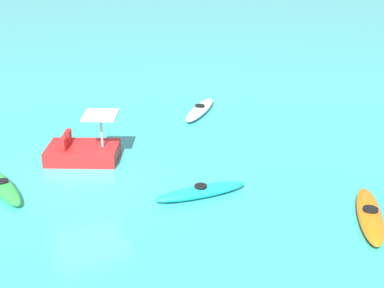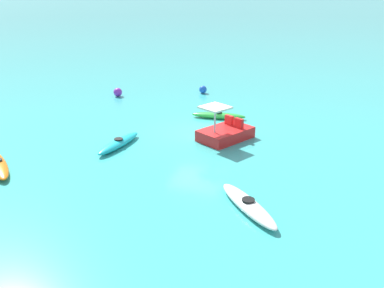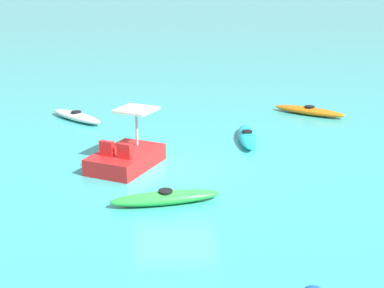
{
  "view_description": "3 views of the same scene",
  "coord_description": "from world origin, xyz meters",
  "views": [
    {
      "loc": [
        3.66,
        14.78,
        7.69
      ],
      "look_at": [
        -4.06,
        -0.32,
        0.3
      ],
      "focal_mm": 48.82,
      "sensor_mm": 36.0,
      "label": 1
    },
    {
      "loc": [
        -17.02,
        -5.64,
        6.55
      ],
      "look_at": [
        -2.74,
        -0.66,
        0.53
      ],
      "focal_mm": 37.5,
      "sensor_mm": 36.0,
      "label": 2
    },
    {
      "loc": [
        14.68,
        -0.61,
        5.46
      ],
      "look_at": [
        -1.54,
        0.64,
        0.33
      ],
      "focal_mm": 48.94,
      "sensor_mm": 36.0,
      "label": 3
    }
  ],
  "objects": [
    {
      "name": "kayak_cyan",
      "position": [
        -2.81,
        2.68,
        0.16
      ],
      "size": [
        2.91,
        0.87,
        0.37
      ],
      "color": "#19B7C6",
      "rests_on": "ground_plane"
    },
    {
      "name": "ground_plane",
      "position": [
        0.0,
        0.0,
        0.0
      ],
      "size": [
        600.0,
        600.0,
        0.0
      ],
      "primitive_type": "plane",
      "color": "#38ADA8"
    },
    {
      "name": "kayak_green",
      "position": [
        2.4,
        -0.34,
        0.16
      ],
      "size": [
        0.97,
        2.88,
        0.37
      ],
      "color": "green",
      "rests_on": "ground_plane"
    },
    {
      "name": "kayak_white",
      "position": [
        -6.16,
        -3.7,
        0.16
      ],
      "size": [
        2.66,
        2.54,
        0.37
      ],
      "color": "white",
      "rests_on": "ground_plane"
    },
    {
      "name": "buoy_blue",
      "position": [
        7.17,
        2.05,
        0.25
      ],
      "size": [
        0.49,
        0.49,
        0.49
      ],
      "primitive_type": "sphere",
      "color": "blue",
      "rests_on": "ground_plane"
    },
    {
      "name": "buoy_purple",
      "position": [
        4.65,
        6.86,
        0.27
      ],
      "size": [
        0.54,
        0.54,
        0.54
      ],
      "primitive_type": "sphere",
      "color": "purple",
      "rests_on": "ground_plane"
    },
    {
      "name": "pedal_boat_red",
      "position": [
        -0.44,
        -1.45,
        0.34
      ],
      "size": [
        2.83,
        2.47,
        1.68
      ],
      "color": "red",
      "rests_on": "ground_plane"
    }
  ]
}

